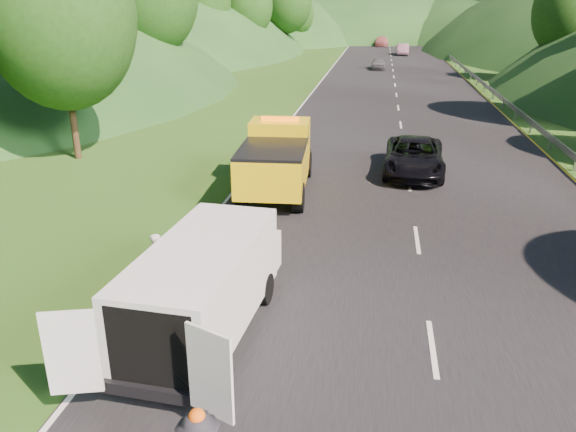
% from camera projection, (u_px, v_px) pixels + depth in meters
% --- Properties ---
extents(ground, '(320.00, 320.00, 0.00)m').
position_uv_depth(ground, '(306.00, 294.00, 14.40)').
color(ground, '#38661E').
rests_on(ground, ground).
extents(road_surface, '(14.00, 200.00, 0.02)m').
position_uv_depth(road_surface, '(395.00, 85.00, 50.87)').
color(road_surface, black).
rests_on(road_surface, ground).
extents(guardrail, '(0.06, 140.00, 1.52)m').
position_uv_depth(guardrail, '(460.00, 71.00, 61.34)').
color(guardrail, gray).
rests_on(guardrail, ground).
extents(tree_line_left, '(14.00, 140.00, 14.00)m').
position_uv_depth(tree_line_left, '(220.00, 61.00, 72.57)').
color(tree_line_left, '#275218').
rests_on(tree_line_left, ground).
extents(tree_line_right, '(14.00, 140.00, 14.00)m').
position_uv_depth(tree_line_right, '(563.00, 66.00, 66.40)').
color(tree_line_right, '#275218').
rests_on(tree_line_right, ground).
extents(hills_backdrop, '(201.00, 288.60, 44.00)m').
position_uv_depth(hills_backdrop, '(402.00, 33.00, 137.77)').
color(hills_backdrop, '#2D5B23').
rests_on(hills_backdrop, ground).
extents(tow_truck, '(2.76, 6.51, 2.74)m').
position_uv_depth(tow_truck, '(277.00, 158.00, 21.75)').
color(tow_truck, black).
rests_on(tow_truck, ground).
extents(white_van, '(3.42, 6.42, 2.22)m').
position_uv_depth(white_van, '(206.00, 283.00, 12.27)').
color(white_van, black).
rests_on(white_van, ground).
extents(woman, '(0.55, 0.65, 1.53)m').
position_uv_depth(woman, '(161.00, 288.00, 14.68)').
color(woman, silver).
rests_on(woman, ground).
extents(child, '(0.65, 0.64, 1.06)m').
position_uv_depth(child, '(230.00, 284.00, 14.88)').
color(child, '#CDBB6D').
rests_on(child, ground).
extents(suitcase, '(0.34, 0.21, 0.52)m').
position_uv_depth(suitcase, '(156.00, 267.00, 15.25)').
color(suitcase, '#4F523D').
rests_on(suitcase, ground).
extents(passing_suv, '(2.76, 5.51, 1.50)m').
position_uv_depth(passing_suv, '(413.00, 174.00, 24.52)').
color(passing_suv, black).
rests_on(passing_suv, ground).
extents(dist_car_a, '(1.54, 3.83, 1.31)m').
position_uv_depth(dist_car_a, '(378.00, 69.00, 63.01)').
color(dist_car_a, '#4A4B4F').
rests_on(dist_car_a, ground).
extents(dist_car_b, '(1.63, 4.66, 1.54)m').
position_uv_depth(dist_car_b, '(402.00, 55.00, 80.19)').
color(dist_car_b, '#734C5E').
rests_on(dist_car_b, ground).
extents(dist_car_c, '(2.23, 5.49, 1.59)m').
position_uv_depth(dist_car_c, '(382.00, 46.00, 96.48)').
color(dist_car_c, '#AB5855').
rests_on(dist_car_c, ground).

